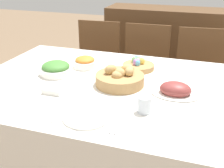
{
  "coord_description": "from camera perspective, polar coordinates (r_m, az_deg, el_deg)",
  "views": [
    {
      "loc": [
        0.47,
        -1.48,
        1.43
      ],
      "look_at": [
        0.01,
        -0.09,
        0.78
      ],
      "focal_mm": 45.0,
      "sensor_mm": 36.0,
      "label": 1
    }
  ],
  "objects": [
    {
      "name": "chair_far_right",
      "position": [
        2.59,
        17.27,
        1.41
      ],
      "size": [
        0.45,
        0.45,
        0.89
      ],
      "rotation": [
        0.0,
        0.0,
        0.09
      ],
      "color": "brown",
      "rests_on": "ground"
    },
    {
      "name": "dinner_plate",
      "position": [
        1.35,
        -5.16,
        -6.65
      ],
      "size": [
        0.23,
        0.23,
        0.01
      ],
      "color": "white",
      "rests_on": "dining_table"
    },
    {
      "name": "green_salad_bowl",
      "position": [
        1.87,
        -11.33,
        3.08
      ],
      "size": [
        0.21,
        0.21,
        0.09
      ],
      "color": "white",
      "rests_on": "dining_table"
    },
    {
      "name": "fork",
      "position": [
        1.41,
        -10.47,
        -5.73
      ],
      "size": [
        0.02,
        0.19,
        0.0
      ],
      "rotation": [
        0.0,
        0.0,
        0.05
      ],
      "color": "#B7B7BC",
      "rests_on": "dining_table"
    },
    {
      "name": "ham_platter",
      "position": [
        1.6,
        12.74,
        -1.24
      ],
      "size": [
        0.27,
        0.19,
        0.08
      ],
      "color": "white",
      "rests_on": "dining_table"
    },
    {
      "name": "drinking_cup",
      "position": [
        1.39,
        6.63,
        -4.18
      ],
      "size": [
        0.07,
        0.07,
        0.08
      ],
      "color": "silver",
      "rests_on": "dining_table"
    },
    {
      "name": "sideboard",
      "position": [
        3.29,
        11.34,
        6.65
      ],
      "size": [
        1.39,
        0.44,
        0.95
      ],
      "color": "brown",
      "rests_on": "ground"
    },
    {
      "name": "egg_basket",
      "position": [
        1.94,
        5.34,
        3.82
      ],
      "size": [
        0.22,
        0.22,
        0.08
      ],
      "color": "#AD8451",
      "rests_on": "dining_table"
    },
    {
      "name": "chair_far_center",
      "position": [
        2.64,
        6.39,
        2.78
      ],
      "size": [
        0.43,
        0.43,
        0.89
      ],
      "rotation": [
        0.0,
        0.0,
        0.02
      ],
      "color": "brown",
      "rests_on": "ground"
    },
    {
      "name": "knife",
      "position": [
        1.31,
        0.6,
        -7.75
      ],
      "size": [
        0.02,
        0.19,
        0.0
      ],
      "rotation": [
        0.0,
        0.0,
        0.05
      ],
      "color": "#B7B7BC",
      "rests_on": "dining_table"
    },
    {
      "name": "dining_table",
      "position": [
        1.88,
        0.49,
        -10.31
      ],
      "size": [
        1.77,
        1.19,
        0.74
      ],
      "color": "white",
      "rests_on": "ground"
    },
    {
      "name": "bread_basket",
      "position": [
        1.68,
        1.61,
        1.23
      ],
      "size": [
        0.29,
        0.29,
        0.12
      ],
      "color": "#AD8451",
      "rests_on": "dining_table"
    },
    {
      "name": "butter_dish",
      "position": [
        1.62,
        -11.9,
        -1.32
      ],
      "size": [
        0.11,
        0.07,
        0.03
      ],
      "color": "white",
      "rests_on": "dining_table"
    },
    {
      "name": "spoon",
      "position": [
        1.3,
        1.86,
        -7.97
      ],
      "size": [
        0.02,
        0.19,
        0.0
      ],
      "rotation": [
        0.0,
        0.0,
        -0.05
      ],
      "color": "#B7B7BC",
      "rests_on": "dining_table"
    },
    {
      "name": "carrot_bowl",
      "position": [
        1.97,
        -5.5,
        4.41
      ],
      "size": [
        0.16,
        0.16,
        0.08
      ],
      "color": "white",
      "rests_on": "dining_table"
    },
    {
      "name": "chair_far_left",
      "position": [
        2.77,
        -3.34,
        3.92
      ],
      "size": [
        0.44,
        0.44,
        0.89
      ],
      "rotation": [
        0.0,
        0.0,
        0.05
      ],
      "color": "brown",
      "rests_on": "ground"
    }
  ]
}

